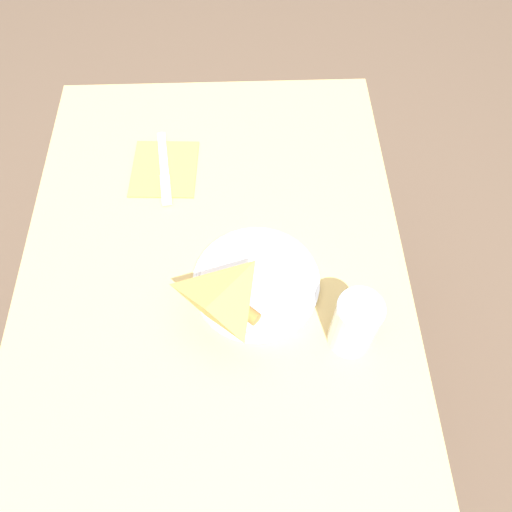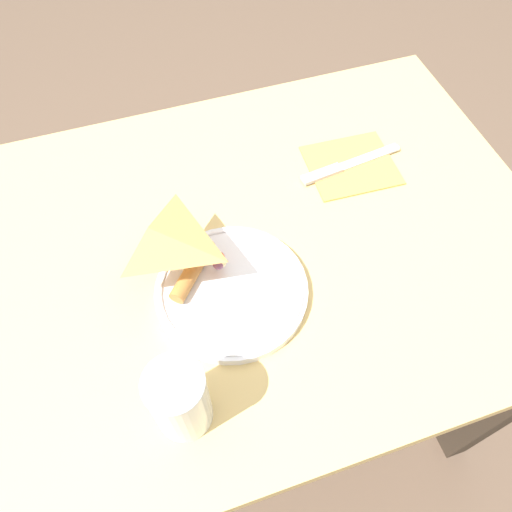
{
  "view_description": "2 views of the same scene",
  "coord_description": "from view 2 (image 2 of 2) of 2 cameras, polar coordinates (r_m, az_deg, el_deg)",
  "views": [
    {
      "loc": [
        -0.49,
        -0.06,
        1.51
      ],
      "look_at": [
        -0.03,
        -0.08,
        0.75
      ],
      "focal_mm": 35.0,
      "sensor_mm": 36.0,
      "label": 1
    },
    {
      "loc": [
        -0.14,
        -0.44,
        1.37
      ],
      "look_at": [
        -0.01,
        -0.05,
        0.74
      ],
      "focal_mm": 35.0,
      "sensor_mm": 36.0,
      "label": 2
    }
  ],
  "objects": [
    {
      "name": "ground_plane",
      "position": [
        1.45,
        -0.18,
        -14.58
      ],
      "size": [
        6.0,
        6.0,
        0.0
      ],
      "primitive_type": "plane",
      "color": "brown"
    },
    {
      "name": "dining_table",
      "position": [
        0.91,
        -0.28,
        -2.62
      ],
      "size": [
        0.98,
        0.72,
        0.7
      ],
      "color": "#DBB770",
      "rests_on": "ground_plane"
    },
    {
      "name": "plate_pizza",
      "position": [
        0.75,
        -3.03,
        -3.66
      ],
      "size": [
        0.23,
        0.23,
        0.05
      ],
      "color": "white",
      "rests_on": "dining_table"
    },
    {
      "name": "milk_glass",
      "position": [
        0.64,
        -8.64,
        -16.06
      ],
      "size": [
        0.07,
        0.07,
        0.13
      ],
      "color": "white",
      "rests_on": "dining_table"
    },
    {
      "name": "napkin_folded",
      "position": [
        0.93,
        10.8,
        10.16
      ],
      "size": [
        0.16,
        0.14,
        0.0
      ],
      "rotation": [
        0.0,
        0.0,
        -0.05
      ],
      "color": "#E59E4C",
      "rests_on": "dining_table"
    },
    {
      "name": "butter_knife",
      "position": [
        0.92,
        10.29,
        10.18
      ],
      "size": [
        0.2,
        0.04,
        0.01
      ],
      "rotation": [
        0.0,
        0.0,
        0.12
      ],
      "color": "#B2B2B7",
      "rests_on": "napkin_folded"
    }
  ]
}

